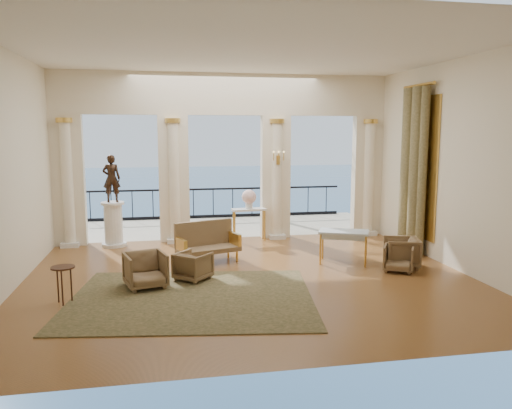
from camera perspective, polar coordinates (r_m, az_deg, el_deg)
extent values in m
plane|color=#4E3215|center=(10.28, -0.73, -8.43)|extent=(9.00, 9.00, 0.00)
plane|color=white|center=(5.98, 5.78, 1.45)|extent=(9.00, 0.00, 9.00)
plane|color=white|center=(10.13, -26.77, 3.40)|extent=(0.00, 8.00, 8.00)
plane|color=white|center=(11.52, 21.94, 4.18)|extent=(0.00, 8.00, 8.00)
plane|color=white|center=(9.96, -0.78, 17.20)|extent=(9.00, 9.00, 0.00)
cube|color=#F3E1C1|center=(13.69, -3.58, 12.45)|extent=(9.00, 0.30, 1.10)
cube|color=#F3E1C1|center=(13.82, -20.63, 2.55)|extent=(0.80, 0.30, 3.40)
cylinder|color=#F3E1C1|center=(13.66, -20.74, 2.06)|extent=(0.28, 0.28, 3.20)
cylinder|color=gold|center=(13.59, -21.10, 8.99)|extent=(0.40, 0.40, 0.12)
cube|color=silver|center=(13.89, -20.42, -4.27)|extent=(0.45, 0.45, 0.12)
cube|color=#F3E1C1|center=(13.61, -9.36, 2.89)|extent=(0.80, 0.30, 3.40)
cylinder|color=#F3E1C1|center=(13.44, -9.34, 2.40)|extent=(0.28, 0.28, 3.20)
cylinder|color=gold|center=(13.38, -9.50, 9.44)|extent=(0.40, 0.40, 0.12)
cube|color=silver|center=(13.68, -9.18, -4.03)|extent=(0.45, 0.45, 0.12)
cube|color=#F3E1C1|center=(13.95, 2.23, 3.13)|extent=(0.80, 0.30, 3.40)
cylinder|color=#F3E1C1|center=(13.79, 2.39, 2.64)|extent=(0.28, 0.28, 3.20)
cylinder|color=gold|center=(13.72, 2.43, 9.52)|extent=(0.40, 0.40, 0.12)
cube|color=silver|center=(14.02, 2.35, -3.63)|extent=(0.45, 0.45, 0.12)
cube|color=#F3E1C1|center=(14.78, 12.50, 3.23)|extent=(0.80, 0.30, 3.40)
cylinder|color=#F3E1C1|center=(14.63, 12.77, 2.77)|extent=(0.28, 0.28, 3.20)
cylinder|color=gold|center=(14.57, 12.98, 9.25)|extent=(0.40, 0.40, 0.12)
cube|color=silver|center=(14.85, 12.58, -3.15)|extent=(0.45, 0.45, 0.12)
cube|color=#A59A87|center=(15.88, -4.31, -2.64)|extent=(10.00, 3.60, 0.10)
cube|color=black|center=(17.29, -4.93, 1.78)|extent=(9.00, 0.06, 0.06)
cube|color=black|center=(17.43, -4.89, -1.33)|extent=(9.00, 0.06, 0.10)
cylinder|color=black|center=(17.36, -4.91, 0.14)|extent=(0.03, 0.03, 1.00)
cylinder|color=black|center=(17.45, -18.43, -0.22)|extent=(0.03, 0.03, 1.00)
cylinder|color=black|center=(18.22, 8.03, 0.47)|extent=(0.03, 0.03, 1.00)
cylinder|color=#4C3823|center=(16.73, 2.16, 5.36)|extent=(0.20, 0.20, 4.20)
plane|color=#25557B|center=(70.29, -9.10, 0.89)|extent=(160.00, 160.00, 0.00)
cylinder|color=brown|center=(12.34, 18.49, 3.42)|extent=(0.26, 0.26, 4.00)
cylinder|color=brown|center=(12.71, 17.35, 3.60)|extent=(0.32, 0.32, 4.00)
cylinder|color=brown|center=(13.13, 16.59, 3.77)|extent=(0.26, 0.26, 4.00)
cylinder|color=gold|center=(12.76, 18.12, 12.81)|extent=(0.08, 1.40, 0.08)
cube|color=gold|center=(12.80, 18.20, 4.05)|extent=(0.04, 1.60, 3.40)
cube|color=gold|center=(13.60, 2.54, 5.10)|extent=(0.10, 0.04, 0.25)
cylinder|color=gold|center=(13.49, 2.03, 5.50)|extent=(0.02, 0.02, 0.22)
cylinder|color=gold|center=(13.52, 2.62, 5.51)|extent=(0.02, 0.02, 0.22)
cylinder|color=gold|center=(13.55, 3.19, 5.51)|extent=(0.02, 0.02, 0.22)
cube|color=#2E361B|center=(9.17, -7.33, -10.53)|extent=(4.72, 3.92, 0.02)
imported|color=#3F2D1B|center=(9.82, -12.52, -7.14)|extent=(0.89, 0.86, 0.75)
imported|color=#3F2D1B|center=(11.12, 15.99, -5.78)|extent=(0.81, 0.79, 0.62)
imported|color=#3F2D1B|center=(11.48, 16.31, -5.10)|extent=(0.83, 0.87, 0.73)
imported|color=#3F2D1B|center=(10.16, -7.20, -6.83)|extent=(0.84, 0.84, 0.63)
cube|color=#3F2D1B|center=(11.40, -5.44, -5.15)|extent=(1.52, 0.99, 0.10)
cube|color=#3F2D1B|center=(11.57, -6.00, -3.26)|extent=(1.36, 0.52, 0.57)
cube|color=gold|center=(11.12, -8.57, -4.56)|extent=(0.26, 0.57, 0.27)
cube|color=gold|center=(11.63, -2.48, -3.90)|extent=(0.26, 0.57, 0.27)
cylinder|color=gold|center=(11.02, -7.85, -6.65)|extent=(0.05, 0.05, 0.26)
cylinder|color=gold|center=(11.49, -2.19, -5.95)|extent=(0.05, 0.05, 0.26)
cylinder|color=gold|center=(11.43, -8.69, -6.11)|extent=(0.05, 0.05, 0.26)
cylinder|color=gold|center=(11.89, -3.19, -5.47)|extent=(0.05, 0.05, 0.26)
cube|color=#ACC2D6|center=(11.44, 10.00, -3.09)|extent=(1.24, 0.99, 0.05)
cylinder|color=gold|center=(11.31, 7.36, -5.10)|extent=(0.04, 0.04, 0.70)
cylinder|color=gold|center=(11.26, 12.41, -5.29)|extent=(0.04, 0.04, 0.70)
cylinder|color=gold|center=(11.80, 7.62, -4.55)|extent=(0.04, 0.04, 0.70)
cylinder|color=gold|center=(11.74, 12.46, -4.73)|extent=(0.04, 0.04, 0.70)
cylinder|color=silver|center=(13.58, -15.89, -4.41)|extent=(0.64, 0.64, 0.08)
cylinder|color=silver|center=(13.48, -15.98, -2.17)|extent=(0.47, 0.47, 1.02)
cylinder|color=silver|center=(13.39, -16.08, 0.14)|extent=(0.59, 0.59, 0.06)
imported|color=black|center=(13.32, -16.19, 2.88)|extent=(0.46, 0.32, 1.22)
cube|color=silver|center=(13.61, -0.80, -0.58)|extent=(0.96, 0.45, 0.05)
cylinder|color=gold|center=(13.46, -2.36, -2.59)|extent=(0.05, 0.05, 0.83)
cylinder|color=gold|center=(13.67, 1.01, -2.41)|extent=(0.05, 0.05, 0.83)
cylinder|color=gold|center=(13.71, -2.61, -2.39)|extent=(0.05, 0.05, 0.83)
cylinder|color=gold|center=(13.91, 0.71, -2.22)|extent=(0.05, 0.05, 0.83)
cylinder|color=silver|center=(13.58, -0.80, 0.04)|extent=(0.20, 0.20, 0.25)
sphere|color=pink|center=(13.56, -0.81, 0.88)|extent=(0.39, 0.39, 0.39)
cylinder|color=black|center=(9.28, -21.22, -6.72)|extent=(0.40, 0.40, 0.03)
cylinder|color=black|center=(9.41, -20.36, -8.55)|extent=(0.03, 0.03, 0.63)
cylinder|color=black|center=(9.45, -21.70, -8.54)|extent=(0.03, 0.03, 0.63)
cylinder|color=black|center=(9.25, -21.28, -8.89)|extent=(0.03, 0.03, 0.63)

